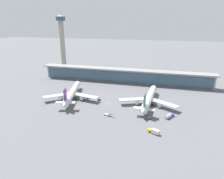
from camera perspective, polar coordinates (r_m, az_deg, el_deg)
name	(u,v)px	position (r m, az deg, el deg)	size (l,w,h in m)	color
ground_plane	(108,103)	(164.54, -1.27, -4.05)	(1200.00, 1200.00, 0.00)	slate
airliner_left_stand	(72,93)	(176.00, -11.43, -1.04)	(46.47, 61.47, 16.57)	white
airliner_centre_stand	(149,98)	(163.58, 10.60, -2.55)	(47.77, 62.24, 16.57)	white
service_truck_near_nose_blue	(169,116)	(146.03, 16.16, -7.24)	(6.59, 8.43, 2.95)	#234C9E
service_truck_under_wing_yellow	(154,131)	(124.74, 12.07, -11.66)	(7.52, 5.48, 3.10)	yellow
service_truck_mid_apron_grey	(148,118)	(141.75, 10.22, -7.99)	(6.69, 4.25, 2.70)	gray
service_truck_by_tail_white	(108,115)	(143.84, -1.20, -7.25)	(6.89, 3.39, 2.70)	silver
service_truck_on_taxiway_blue	(99,100)	(170.44, -3.76, -2.92)	(2.00, 3.03, 2.05)	#234C9E
service_truck_at_far_stand_grey	(84,97)	(175.57, -7.99, -2.11)	(8.70, 5.84, 2.95)	gray
terminal_building	(124,75)	(220.50, 3.36, 4.12)	(189.61, 12.80, 15.20)	#9E998E
control_tower	(62,39)	(278.20, -14.16, 13.89)	(12.00, 12.00, 77.64)	#9E998E
safety_cone_alpha	(43,106)	(167.55, -19.24, -4.62)	(0.62, 0.62, 0.70)	orange
safety_cone_bravo	(75,111)	(153.66, -10.48, -5.99)	(0.62, 0.62, 0.70)	orange
safety_cone_charlie	(71,109)	(157.42, -11.71, -5.45)	(0.62, 0.62, 0.70)	orange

